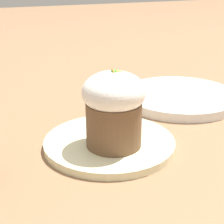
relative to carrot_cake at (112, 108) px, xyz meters
The scene contains 5 objects.
ground_plane 0.07m from the carrot_cake, 81.34° to the left, with size 4.00×4.00×0.00m, color #846042.
dessert_plate 0.07m from the carrot_cake, 81.34° to the left, with size 0.20×0.20×0.01m.
carrot_cake is the anchor object (origin of this frame).
spoon 0.06m from the carrot_cake, 59.77° to the left, with size 0.08×0.11×0.01m.
side_plate 0.27m from the carrot_cake, 36.90° to the left, with size 0.23×0.23×0.02m.
Camera 1 is at (-0.18, -0.48, 0.26)m, focal length 60.00 mm.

